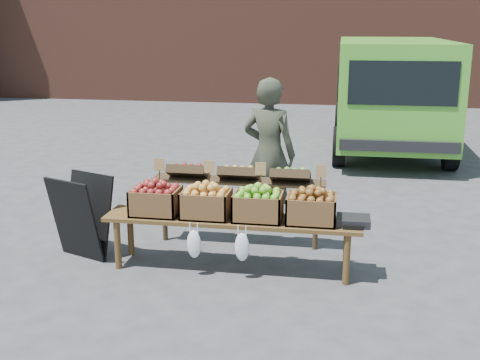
% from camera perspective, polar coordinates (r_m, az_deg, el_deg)
% --- Properties ---
extents(ground, '(80.00, 80.00, 0.00)m').
position_cam_1_polar(ground, '(6.85, -6.63, -7.27)').
color(ground, '#404143').
extents(delivery_van, '(2.28, 4.94, 2.21)m').
position_cam_1_polar(delivery_van, '(12.53, 14.07, 7.70)').
color(delivery_van, '#4FA52C').
rests_on(delivery_van, ground).
extents(vendor, '(0.80, 0.64, 1.91)m').
position_cam_1_polar(vendor, '(7.56, 2.78, 2.51)').
color(vendor, '#353A2A').
rests_on(vendor, ground).
extents(chalkboard_sign, '(0.71, 0.55, 0.95)m').
position_cam_1_polar(chalkboard_sign, '(6.88, -14.79, -3.38)').
color(chalkboard_sign, black).
rests_on(chalkboard_sign, ground).
extents(back_table, '(2.10, 0.44, 1.04)m').
position_cam_1_polar(back_table, '(7.01, -0.13, -2.13)').
color(back_table, '#342617').
rests_on(back_table, ground).
extents(display_bench, '(2.70, 0.56, 0.57)m').
position_cam_1_polar(display_bench, '(6.41, -0.76, -6.03)').
color(display_bench, '#513719').
rests_on(display_bench, ground).
extents(crate_golden_apples, '(0.50, 0.40, 0.28)m').
position_cam_1_polar(crate_golden_apples, '(6.46, -7.99, -2.00)').
color(crate_golden_apples, maroon).
rests_on(crate_golden_apples, display_bench).
extents(crate_russet_pears, '(0.50, 0.40, 0.28)m').
position_cam_1_polar(crate_russet_pears, '(6.32, -3.23, -2.26)').
color(crate_russet_pears, gold).
rests_on(crate_russet_pears, display_bench).
extents(crate_red_apples, '(0.50, 0.40, 0.28)m').
position_cam_1_polar(crate_red_apples, '(6.22, 1.72, -2.52)').
color(crate_red_apples, '#57971F').
rests_on(crate_red_apples, display_bench).
extents(crate_green_apples, '(0.50, 0.40, 0.28)m').
position_cam_1_polar(crate_green_apples, '(6.18, 6.78, -2.76)').
color(crate_green_apples, brown).
rests_on(crate_green_apples, display_bench).
extents(weighing_scale, '(0.34, 0.30, 0.08)m').
position_cam_1_polar(weighing_scale, '(6.20, 10.68, -3.81)').
color(weighing_scale, black).
rests_on(weighing_scale, display_bench).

